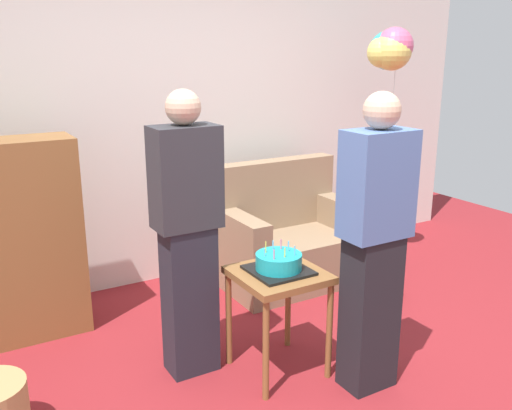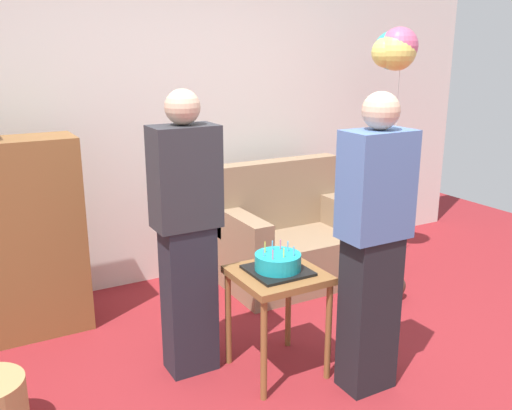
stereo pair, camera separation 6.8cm
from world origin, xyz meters
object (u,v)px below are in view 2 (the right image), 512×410
side_table (278,288)px  birthday_cake (278,263)px  handbag (390,288)px  balloon_bunch (395,50)px  bookshelf (17,238)px  couch (290,240)px  person_blowing_candles (187,235)px  person_holding_cake (373,246)px

side_table → birthday_cake: (-0.00, 0.00, 0.15)m
side_table → handbag: side_table is taller
side_table → balloon_bunch: 2.29m
bookshelf → couch: bearing=-3.2°
person_blowing_candles → balloon_bunch: size_ratio=0.82×
person_blowing_candles → birthday_cake: bearing=-12.3°
birthday_cake → balloon_bunch: balloon_bunch is taller
couch → bookshelf: 2.03m
couch → side_table: bearing=-125.7°
bookshelf → person_holding_cake: bearing=-45.1°
bookshelf → handbag: bookshelf is taller
couch → balloon_bunch: balloon_bunch is taller
side_table → birthday_cake: birthday_cake is taller
person_holding_cake → handbag: bearing=-145.3°
person_holding_cake → balloon_bunch: size_ratio=0.82×
birthday_cake → handbag: (1.23, 0.39, -0.57)m
couch → person_blowing_candles: size_ratio=0.67×
bookshelf → person_holding_cake: (1.57, -1.58, 0.17)m
couch → handbag: 0.87m
birthday_cake → person_blowing_candles: 0.53m
person_blowing_candles → handbag: (1.66, 0.12, -0.73)m
balloon_bunch → side_table: bearing=-150.0°
person_holding_cake → balloon_bunch: balloon_bunch is taller
couch → person_blowing_candles: 1.55m
couch → person_holding_cake: (-0.43, -1.47, 0.49)m
side_table → handbag: (1.23, 0.39, -0.43)m
bookshelf → person_holding_cake: 2.23m
person_holding_cake → person_blowing_candles: bearing=-45.8°
person_holding_cake → handbag: (0.88, 0.76, -0.73)m
person_blowing_candles → side_table: bearing=-12.3°
person_blowing_candles → handbag: bearing=24.1°
side_table → person_holding_cake: person_holding_cake is taller
couch → bookshelf: (-2.00, 0.11, 0.33)m
person_holding_cake → balloon_bunch: 2.08m
birthday_cake → person_holding_cake: person_holding_cake is taller
person_blowing_candles → balloon_bunch: (2.06, 0.67, 0.99)m
couch → balloon_bunch: size_ratio=0.55×
side_table → bookshelf: bearing=135.3°
person_holding_cake → side_table: bearing=-52.7°
person_blowing_candles → balloon_bunch: 2.38m
person_holding_cake → balloon_bunch: (1.28, 1.32, 0.99)m
side_table → person_blowing_candles: person_blowing_candles is taller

